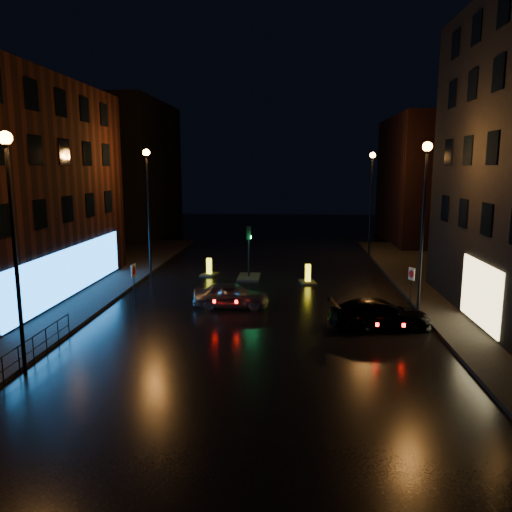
% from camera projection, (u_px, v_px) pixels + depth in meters
% --- Properties ---
extents(ground, '(120.00, 120.00, 0.00)m').
position_uv_depth(ground, '(249.00, 358.00, 19.12)').
color(ground, black).
rests_on(ground, ground).
extents(pavement_left, '(12.00, 44.00, 0.15)m').
position_uv_depth(pavement_left, '(13.00, 296.00, 27.95)').
color(pavement_left, black).
rests_on(pavement_left, ground).
extents(building_far_left, '(8.00, 16.00, 14.00)m').
position_uv_depth(building_far_left, '(128.00, 169.00, 53.40)').
color(building_far_left, black).
rests_on(building_far_left, ground).
extents(building_far_right, '(8.00, 14.00, 12.00)m').
position_uv_depth(building_far_right, '(431.00, 180.00, 48.44)').
color(building_far_right, black).
rests_on(building_far_right, ground).
extents(street_lamp_lnear, '(0.44, 0.44, 8.37)m').
position_uv_depth(street_lamp_lnear, '(12.00, 217.00, 16.73)').
color(street_lamp_lnear, black).
rests_on(street_lamp_lnear, ground).
extents(street_lamp_lfar, '(0.44, 0.44, 8.37)m').
position_uv_depth(street_lamp_lfar, '(148.00, 193.00, 32.45)').
color(street_lamp_lfar, black).
rests_on(street_lamp_lfar, ground).
extents(street_lamp_rnear, '(0.44, 0.44, 8.37)m').
position_uv_depth(street_lamp_rnear, '(424.00, 203.00, 23.49)').
color(street_lamp_rnear, black).
rests_on(street_lamp_rnear, ground).
extents(street_lamp_rfar, '(0.44, 0.44, 8.37)m').
position_uv_depth(street_lamp_rfar, '(371.00, 189.00, 39.20)').
color(street_lamp_rfar, black).
rests_on(street_lamp_rfar, ground).
extents(traffic_signal, '(1.40, 2.40, 3.45)m').
position_uv_depth(traffic_signal, '(249.00, 271.00, 32.86)').
color(traffic_signal, black).
rests_on(traffic_signal, ground).
extents(guard_railing, '(0.05, 6.04, 1.00)m').
position_uv_depth(guard_railing, '(33.00, 343.00, 18.57)').
color(guard_railing, black).
rests_on(guard_railing, ground).
extents(silver_hatchback, '(3.89, 1.57, 1.33)m').
position_uv_depth(silver_hatchback, '(231.00, 295.00, 25.91)').
color(silver_hatchback, '#93949A').
rests_on(silver_hatchback, ground).
extents(dark_sedan, '(4.77, 2.42, 1.33)m').
position_uv_depth(dark_sedan, '(380.00, 314.00, 22.51)').
color(dark_sedan, black).
rests_on(dark_sedan, ground).
extents(bollard_near, '(1.16, 1.52, 1.20)m').
position_uv_depth(bollard_near, '(308.00, 279.00, 31.47)').
color(bollard_near, black).
rests_on(bollard_near, ground).
extents(bollard_far, '(1.20, 1.52, 1.17)m').
position_uv_depth(bollard_far, '(209.00, 272.00, 33.74)').
color(bollard_far, black).
rests_on(bollard_far, ground).
extents(road_sign_left, '(0.12, 0.53, 2.17)m').
position_uv_depth(road_sign_left, '(134.00, 274.00, 26.39)').
color(road_sign_left, black).
rests_on(road_sign_left, ground).
extents(road_sign_right, '(0.23, 0.47, 2.03)m').
position_uv_depth(road_sign_right, '(411.00, 277.00, 26.18)').
color(road_sign_right, black).
rests_on(road_sign_right, ground).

